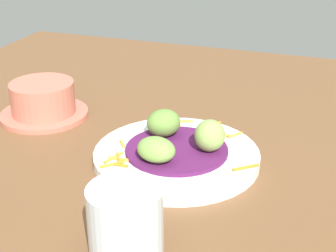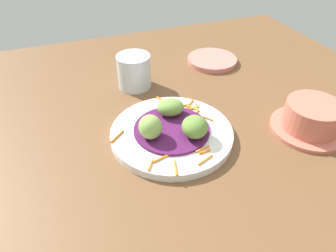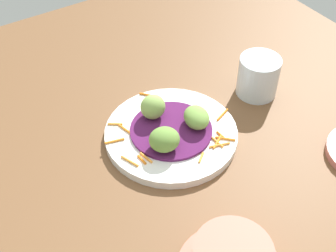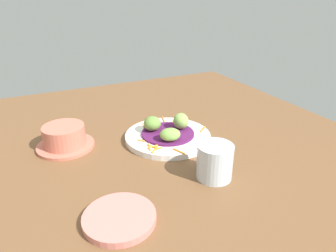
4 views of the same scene
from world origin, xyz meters
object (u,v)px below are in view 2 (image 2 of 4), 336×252
main_plate (172,133)px  terracotta_bowl (311,118)px  guac_scoop_center (150,127)px  water_glass (134,71)px  guac_scoop_left (170,107)px  guac_scoop_right (194,127)px  side_plate_small (212,60)px

main_plate → terracotta_bowl: (7.46, 25.92, 1.94)cm
guac_scoop_center → water_glass: (-21.59, 3.07, -0.39)cm
terracotta_bowl → guac_scoop_left: bearing=-115.6°
terracotta_bowl → water_glass: water_glass is taller
main_plate → guac_scoop_right: bearing=41.9°
guac_scoop_left → side_plate_small: guac_scoop_left is taller
terracotta_bowl → main_plate: bearing=-106.1°
main_plate → terracotta_bowl: bearing=73.9°
terracotta_bowl → side_plate_small: bearing=-172.3°
guac_scoop_left → terracotta_bowl: 27.20cm
guac_scoop_left → terracotta_bowl: (11.76, 24.51, -0.99)cm
guac_scoop_left → water_glass: size_ratio=0.69×
side_plate_small → water_glass: size_ratio=1.69×
guac_scoop_right → terracotta_bowl: bearing=79.9°
side_plate_small → guac_scoop_center: bearing=-44.8°
main_plate → guac_scoop_right: size_ratio=4.54×
water_glass → guac_scoop_left: bearing=9.6°
main_plate → side_plate_small: 33.14cm
guac_scoop_center → guac_scoop_right: size_ratio=0.87×
main_plate → guac_scoop_left: bearing=161.9°
guac_scoop_left → guac_scoop_center: guac_scoop_center is taller
guac_scoop_center → terracotta_bowl: bearing=77.8°
guac_scoop_left → guac_scoop_right: bearing=11.9°
side_plate_small → guac_scoop_right: bearing=-32.9°
guac_scoop_right → terracotta_bowl: (4.09, 22.90, -1.29)cm
main_plate → guac_scoop_left: (-4.30, 1.41, 2.93)cm
terracotta_bowl → water_glass: bearing=-135.9°
side_plate_small → terracotta_bowl: size_ratio=0.90×
guac_scoop_left → main_plate: bearing=-18.1°
guac_scoop_right → water_glass: 24.43cm
guac_scoop_right → side_plate_small: guac_scoop_right is taller
water_glass → guac_scoop_right: bearing=10.3°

